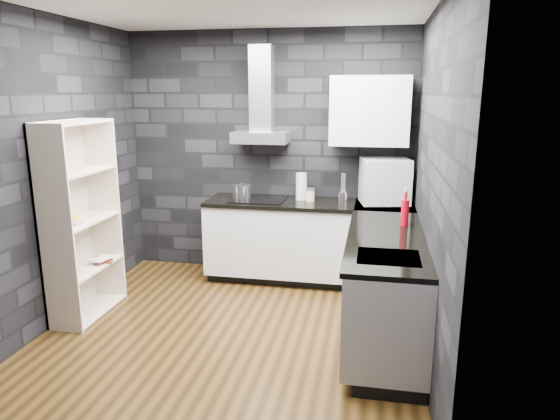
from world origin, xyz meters
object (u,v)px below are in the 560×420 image
(appliance_garage, at_px, (385,182))
(red_bottle, at_px, (405,213))
(fruit_bowl, at_px, (72,221))
(glass_vase, at_px, (301,186))
(storage_jar, at_px, (310,195))
(pot, at_px, (242,192))
(utensil_crock, at_px, (343,198))
(bookshelf, at_px, (81,221))

(appliance_garage, height_order, red_bottle, appliance_garage)
(appliance_garage, xyz_separation_m, fruit_bowl, (-2.70, -1.43, -0.19))
(glass_vase, distance_m, fruit_bowl, 2.32)
(storage_jar, distance_m, red_bottle, 1.27)
(pot, xyz_separation_m, storage_jar, (0.75, 0.01, -0.01))
(pot, xyz_separation_m, glass_vase, (0.65, 0.07, 0.07))
(glass_vase, bearing_deg, fruit_bowl, -141.84)
(storage_jar, height_order, appliance_garage, appliance_garage)
(utensil_crock, bearing_deg, red_bottle, -53.46)
(red_bottle, distance_m, fruit_bowl, 2.92)
(pot, bearing_deg, red_bottle, -26.22)
(appliance_garage, relative_size, bookshelf, 0.27)
(pot, distance_m, appliance_garage, 1.54)
(utensil_crock, xyz_separation_m, appliance_garage, (0.43, 0.10, 0.17))
(red_bottle, bearing_deg, appliance_garage, 100.42)
(storage_jar, relative_size, appliance_garage, 0.25)
(storage_jar, distance_m, utensil_crock, 0.35)
(utensil_crock, xyz_separation_m, red_bottle, (0.59, -0.80, 0.06))
(red_bottle, xyz_separation_m, fruit_bowl, (-2.87, -0.53, -0.08))
(storage_jar, distance_m, fruit_bowl, 2.37)
(utensil_crock, bearing_deg, fruit_bowl, -149.74)
(pot, xyz_separation_m, appliance_garage, (1.53, 0.07, 0.15))
(glass_vase, xyz_separation_m, bookshelf, (-1.82, -1.29, -0.14))
(red_bottle, relative_size, fruit_bowl, 0.99)
(pot, bearing_deg, storage_jar, 1.04)
(glass_vase, height_order, red_bottle, glass_vase)
(pot, distance_m, bookshelf, 1.70)
(utensil_crock, bearing_deg, storage_jar, 172.09)
(appliance_garage, bearing_deg, red_bottle, -90.73)
(bookshelf, bearing_deg, glass_vase, 25.41)
(glass_vase, bearing_deg, storage_jar, -28.44)
(storage_jar, height_order, bookshelf, bookshelf)
(red_bottle, bearing_deg, glass_vase, 139.15)
(utensil_crock, relative_size, appliance_garage, 0.24)
(pot, relative_size, bookshelf, 0.12)
(pot, bearing_deg, utensil_crock, -1.82)
(utensil_crock, height_order, red_bottle, red_bottle)
(glass_vase, height_order, storage_jar, glass_vase)
(glass_vase, height_order, fruit_bowl, glass_vase)
(red_bottle, height_order, fruit_bowl, red_bottle)
(storage_jar, bearing_deg, glass_vase, 151.56)
(red_bottle, bearing_deg, bookshelf, -172.35)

